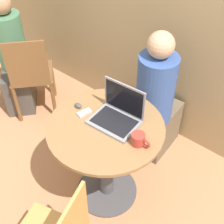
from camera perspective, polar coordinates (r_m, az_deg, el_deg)
The scene contains 10 objects.
ground_plane at distance 2.68m, azimuth -0.94°, elevation -14.16°, with size 12.00×12.00×0.00m, color tan.
back_wall at distance 2.47m, azimuth 14.08°, elevation 19.13°, with size 7.00×0.05×2.60m.
round_table at distance 2.26m, azimuth -1.09°, elevation -6.92°, with size 0.80×0.80×0.77m.
laptop at distance 2.08m, azimuth 1.04°, elevation -0.39°, with size 0.33×0.26×0.26m.
cell_phone at distance 2.16m, azimuth -5.13°, elevation -0.18°, with size 0.07×0.11×0.02m.
computer_mouse at distance 2.21m, azimuth -6.22°, elevation 1.19°, with size 0.06×0.04×0.03m.
coffee_cup at distance 1.95m, azimuth 4.91°, elevation -5.01°, with size 0.13×0.09×0.08m.
person_seated at distance 2.62m, azimuth 8.08°, elevation 1.11°, with size 0.31×0.48×1.22m.
chair_background at distance 3.11m, azimuth -14.53°, elevation 6.43°, with size 0.56×0.56×0.90m.
person_background at distance 3.29m, azimuth -17.42°, elevation 8.66°, with size 0.48×0.47×1.17m.
Camera 1 is at (0.95, -1.10, 2.25)m, focal length 50.00 mm.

